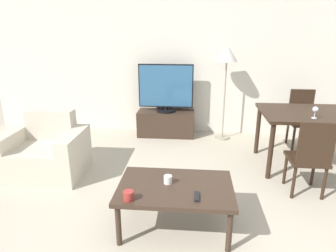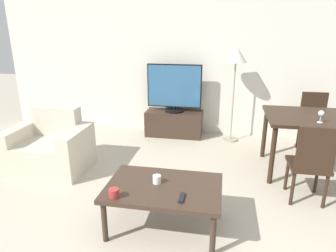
% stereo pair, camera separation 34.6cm
% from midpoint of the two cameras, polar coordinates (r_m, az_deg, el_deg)
% --- Properties ---
extents(wall_back, '(7.53, 0.06, 2.70)m').
position_cam_midpoint_polar(wall_back, '(5.23, 4.74, 13.16)').
color(wall_back, silver).
rests_on(wall_back, ground_plane).
extents(armchair, '(0.99, 0.75, 0.79)m').
position_cam_midpoint_polar(armchair, '(4.23, -24.53, -4.70)').
color(armchair, beige).
rests_on(armchair, ground_plane).
extents(tv_stand, '(0.97, 0.41, 0.43)m').
position_cam_midpoint_polar(tv_stand, '(5.23, -2.30, 0.50)').
color(tv_stand, '#38281E').
rests_on(tv_stand, ground_plane).
extents(tv, '(0.92, 0.32, 0.81)m').
position_cam_midpoint_polar(tv, '(5.07, -2.39, 7.17)').
color(tv, black).
rests_on(tv, tv_stand).
extents(coffee_table, '(1.05, 0.70, 0.44)m').
position_cam_midpoint_polar(coffee_table, '(2.82, -2.18, -12.21)').
color(coffee_table, '#38281E').
rests_on(coffee_table, ground_plane).
extents(dining_table, '(1.18, 0.92, 0.77)m').
position_cam_midpoint_polar(dining_table, '(4.24, 22.93, 1.19)').
color(dining_table, black).
rests_on(dining_table, ground_plane).
extents(dining_chair_near, '(0.40, 0.40, 0.90)m').
position_cam_midpoint_polar(dining_chair_near, '(3.55, 22.99, -5.24)').
color(dining_chair_near, black).
rests_on(dining_chair_near, ground_plane).
extents(dining_chair_far, '(0.40, 0.40, 0.90)m').
position_cam_midpoint_polar(dining_chair_far, '(5.06, 22.38, 1.70)').
color(dining_chair_far, black).
rests_on(dining_chair_far, ground_plane).
extents(floor_lamp, '(0.34, 0.34, 1.55)m').
position_cam_midpoint_polar(floor_lamp, '(4.90, 9.12, 12.56)').
color(floor_lamp, gray).
rests_on(floor_lamp, ground_plane).
extents(remote_primary, '(0.04, 0.15, 0.02)m').
position_cam_midpoint_polar(remote_primary, '(2.62, 1.62, -13.37)').
color(remote_primary, black).
rests_on(remote_primary, coffee_table).
extents(cup_white_near, '(0.08, 0.08, 0.08)m').
position_cam_midpoint_polar(cup_white_near, '(2.82, -3.59, -10.21)').
color(cup_white_near, white).
rests_on(cup_white_near, coffee_table).
extents(cup_colored_far, '(0.09, 0.09, 0.08)m').
position_cam_midpoint_polar(cup_colored_far, '(2.62, -11.42, -12.97)').
color(cup_colored_far, maroon).
rests_on(cup_colored_far, coffee_table).
extents(wine_glass_left, '(0.07, 0.07, 0.15)m').
position_cam_midpoint_polar(wine_glass_left, '(3.93, 24.04, 2.74)').
color(wine_glass_left, silver).
rests_on(wine_glass_left, dining_table).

